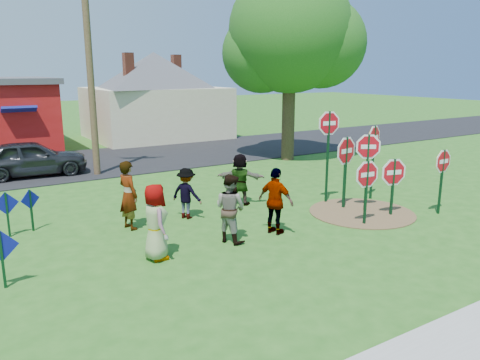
# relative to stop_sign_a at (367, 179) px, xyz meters

# --- Properties ---
(ground) EXTENTS (120.00, 120.00, 0.00)m
(ground) POSITION_rel_stop_sign_a_xyz_m (-3.75, 1.81, -1.33)
(ground) COLOR #255B1A
(ground) RESTS_ON ground
(road) EXTENTS (120.00, 7.50, 0.04)m
(road) POSITION_rel_stop_sign_a_xyz_m (-3.75, 13.31, -1.31)
(road) COLOR black
(road) RESTS_ON ground
(dirt_patch) EXTENTS (3.20, 3.20, 0.03)m
(dirt_patch) POSITION_rel_stop_sign_a_xyz_m (0.75, 0.81, -1.31)
(dirt_patch) COLOR brown
(dirt_patch) RESTS_ON ground
(cream_house) EXTENTS (9.40, 9.40, 6.50)m
(cream_house) POSITION_rel_stop_sign_a_xyz_m (1.75, 19.81, 1.60)
(cream_house) COLOR beige
(cream_house) RESTS_ON ground
(stop_sign_a) EXTENTS (1.03, 0.15, 1.98)m
(stop_sign_a) POSITION_rel_stop_sign_a_xyz_m (0.00, 0.00, 0.00)
(stop_sign_a) COLOR #0E361D
(stop_sign_a) RESTS_ON ground
(stop_sign_b) EXTENTS (1.04, 0.20, 3.16)m
(stop_sign_b) POSITION_rel_stop_sign_a_xyz_m (0.61, 2.29, 0.99)
(stop_sign_b) COLOR #0E361D
(stop_sign_b) RESTS_ON ground
(stop_sign_c) EXTENTS (0.89, 0.56, 2.55)m
(stop_sign_c) POSITION_rel_stop_sign_a_xyz_m (1.02, 0.95, 0.45)
(stop_sign_c) COLOR #0E361D
(stop_sign_c) RESTS_ON ground
(stop_sign_d) EXTENTS (1.05, 0.34, 2.65)m
(stop_sign_d) POSITION_rel_stop_sign_a_xyz_m (2.24, 1.85, 0.58)
(stop_sign_d) COLOR #0E361D
(stop_sign_d) RESTS_ON ground
(stop_sign_e) EXTENTS (1.08, 0.30, 1.89)m
(stop_sign_e) POSITION_rel_stop_sign_a_xyz_m (1.32, 0.18, -0.10)
(stop_sign_e) COLOR #0E361D
(stop_sign_e) RESTS_ON ground
(stop_sign_f) EXTENTS (0.96, 0.07, 2.12)m
(stop_sign_f) POSITION_rel_stop_sign_a_xyz_m (2.69, -0.48, 0.17)
(stop_sign_f) COLOR #0E361D
(stop_sign_f) RESTS_ON ground
(stop_sign_g) EXTENTS (1.17, 0.20, 2.44)m
(stop_sign_g) POSITION_rel_stop_sign_a_xyz_m (0.64, 1.50, 0.34)
(stop_sign_g) COLOR #0E361D
(stop_sign_g) RESTS_ON ground
(blue_diamond_a) EXTENTS (0.67, 0.10, 1.24)m
(blue_diamond_a) POSITION_rel_stop_sign_a_xyz_m (-9.16, 1.02, -0.57)
(blue_diamond_a) COLOR #0E361D
(blue_diamond_a) RESTS_ON ground
(blue_diamond_c) EXTENTS (0.62, 0.08, 1.22)m
(blue_diamond_c) POSITION_rel_stop_sign_a_xyz_m (-8.72, 4.24, -0.57)
(blue_diamond_c) COLOR #0E361D
(blue_diamond_c) RESTS_ON ground
(blue_diamond_d) EXTENTS (0.51, 0.26, 1.18)m
(blue_diamond_d) POSITION_rel_stop_sign_a_xyz_m (-8.12, 4.42, -0.60)
(blue_diamond_d) COLOR #0E361D
(blue_diamond_d) RESTS_ON ground
(person_a) EXTENTS (0.61, 0.90, 1.79)m
(person_a) POSITION_rel_stop_sign_a_xyz_m (-5.98, 0.79, -0.43)
(person_a) COLOR #3C4C8E
(person_a) RESTS_ON ground
(person_b) EXTENTS (0.61, 0.79, 1.92)m
(person_b) POSITION_rel_stop_sign_a_xyz_m (-5.80, 3.20, -0.37)
(person_b) COLOR #2C7362
(person_b) RESTS_ON ground
(person_c) EXTENTS (0.93, 1.04, 1.77)m
(person_c) POSITION_rel_stop_sign_a_xyz_m (-3.93, 0.87, -0.44)
(person_c) COLOR brown
(person_c) RESTS_ON ground
(person_d) EXTENTS (0.98, 1.13, 1.51)m
(person_d) POSITION_rel_stop_sign_a_xyz_m (-4.04, 3.21, -0.57)
(person_d) COLOR #34353A
(person_d) RESTS_ON ground
(person_e) EXTENTS (0.79, 1.15, 1.81)m
(person_e) POSITION_rel_stop_sign_a_xyz_m (-2.61, 0.72, -0.42)
(person_e) COLOR #4D2754
(person_e) RESTS_ON ground
(person_f) EXTENTS (1.51, 1.41, 1.69)m
(person_f) POSITION_rel_stop_sign_a_xyz_m (-1.93, 3.60, -0.48)
(person_f) COLOR #1A512C
(person_f) RESTS_ON ground
(suv) EXTENTS (4.46, 2.03, 1.48)m
(suv) POSITION_rel_stop_sign_a_xyz_m (-7.05, 11.61, -0.54)
(suv) COLOR #2D2D32
(suv) RESTS_ON road
(utility_pole) EXTENTS (2.03, 1.01, 8.90)m
(utility_pole) POSITION_rel_stop_sign_a_xyz_m (-4.67, 10.54, 3.36)
(utility_pole) COLOR #4C3823
(utility_pole) RESTS_ON ground
(leafy_tree) EXTENTS (6.29, 5.74, 8.94)m
(leafy_tree) POSITION_rel_stop_sign_a_xyz_m (4.39, 9.08, 4.43)
(leafy_tree) COLOR #382819
(leafy_tree) RESTS_ON ground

